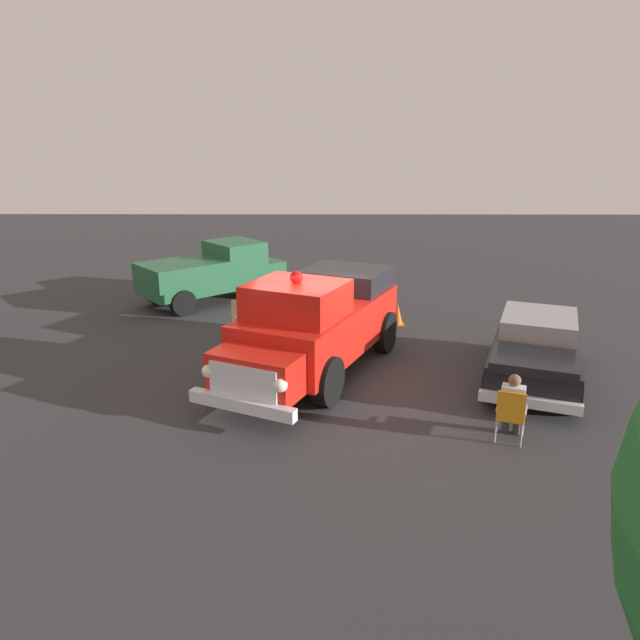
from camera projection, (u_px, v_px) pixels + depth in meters
ground_plane at (313, 377)px, 13.39m from camera, size 60.00×60.00×0.00m
vintage_fire_truck at (316, 323)px, 13.39m from camera, size 4.50×6.31×2.59m
classic_hot_rod at (536, 349)px, 13.00m from camera, size 3.30×4.73×1.46m
parked_pickup at (213, 272)px, 19.46m from camera, size 4.81×4.50×1.90m
lawn_chair_near_truck at (511, 412)px, 10.36m from camera, size 0.64×0.64×1.02m
lawn_chair_by_car at (242, 316)px, 16.01m from camera, size 0.67×0.67×1.02m
spectator_seated at (513, 404)px, 10.45m from camera, size 0.55×0.63×1.29m
traffic_cone at (397, 315)px, 17.07m from camera, size 0.40×0.40×0.64m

